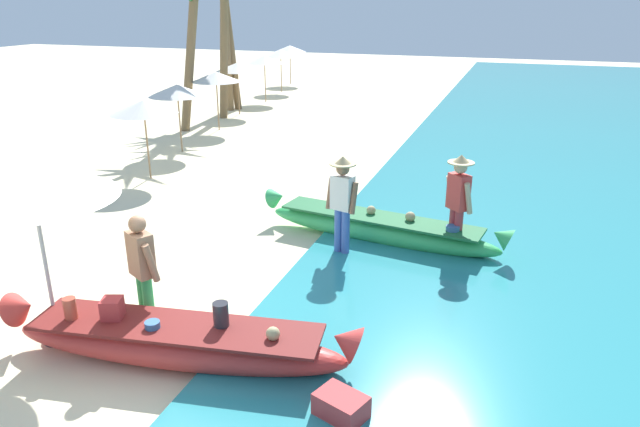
% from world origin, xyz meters
% --- Properties ---
extents(ground_plane, '(80.00, 80.00, 0.00)m').
position_xyz_m(ground_plane, '(0.00, 0.00, 0.00)').
color(ground_plane, beige).
extents(boat_red_foreground, '(4.50, 1.33, 0.82)m').
position_xyz_m(boat_red_foreground, '(0.93, -0.38, 0.29)').
color(boat_red_foreground, red).
rests_on(boat_red_foreground, ground).
extents(boat_green_midground, '(4.68, 1.30, 0.76)m').
position_xyz_m(boat_green_midground, '(2.35, 4.05, 0.28)').
color(boat_green_midground, '#38B760').
rests_on(boat_green_midground, ground).
extents(person_vendor_hatted, '(0.58, 0.44, 1.78)m').
position_xyz_m(person_vendor_hatted, '(1.89, 3.24, 1.03)').
color(person_vendor_hatted, '#3D5BA8').
rests_on(person_vendor_hatted, ground).
extents(person_tourist_customer, '(0.58, 0.44, 1.65)m').
position_xyz_m(person_tourist_customer, '(0.18, 0.12, 0.93)').
color(person_tourist_customer, green).
rests_on(person_tourist_customer, ground).
extents(person_vendor_assistant, '(0.53, 0.53, 1.78)m').
position_xyz_m(person_vendor_assistant, '(3.70, 3.94, 1.03)').
color(person_vendor_assistant, '#B2383D').
rests_on(person_vendor_assistant, ground).
extents(patio_umbrella_large, '(2.00, 2.00, 2.40)m').
position_xyz_m(patio_umbrella_large, '(-0.81, -0.45, 2.16)').
color(patio_umbrella_large, '#B7B7BC').
rests_on(patio_umbrella_large, ground).
extents(parasol_row_0, '(1.60, 1.60, 1.91)m').
position_xyz_m(parasol_row_0, '(-3.91, 6.14, 1.75)').
color(parasol_row_0, '#8E6B47').
rests_on(parasol_row_0, ground).
extents(parasol_row_1, '(1.60, 1.60, 1.91)m').
position_xyz_m(parasol_row_1, '(-4.59, 8.70, 1.75)').
color(parasol_row_1, '#8E6B47').
rests_on(parasol_row_1, ground).
extents(parasol_row_2, '(1.60, 1.60, 1.91)m').
position_xyz_m(parasol_row_2, '(-4.99, 11.68, 1.75)').
color(parasol_row_2, '#8E6B47').
rests_on(parasol_row_2, ground).
extents(parasol_row_3, '(1.60, 1.60, 1.91)m').
position_xyz_m(parasol_row_3, '(-5.61, 14.44, 1.75)').
color(parasol_row_3, '#8E6B47').
rests_on(parasol_row_3, ground).
extents(parasol_row_4, '(1.60, 1.60, 1.91)m').
position_xyz_m(parasol_row_4, '(-5.82, 17.35, 1.75)').
color(parasol_row_4, '#8E6B47').
rests_on(parasol_row_4, ground).
extents(parasol_row_5, '(1.60, 1.60, 1.91)m').
position_xyz_m(parasol_row_5, '(-6.26, 20.18, 1.75)').
color(parasol_row_5, '#8E6B47').
rests_on(parasol_row_5, ground).
extents(parasol_row_6, '(1.60, 1.60, 1.91)m').
position_xyz_m(parasol_row_6, '(-6.82, 22.73, 1.75)').
color(parasol_row_6, '#8E6B47').
rests_on(parasol_row_6, ground).
extents(cooler_box, '(0.61, 0.52, 0.35)m').
position_xyz_m(cooler_box, '(3.11, -0.76, 0.17)').
color(cooler_box, '#C63838').
rests_on(cooler_box, ground).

